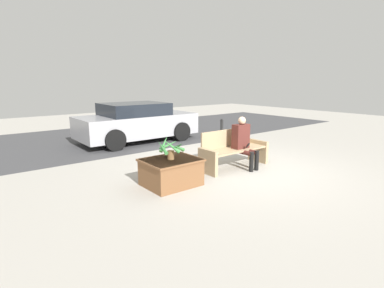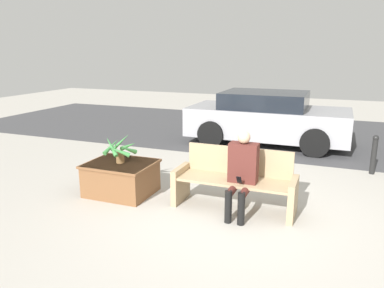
# 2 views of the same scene
# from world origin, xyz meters

# --- Properties ---
(ground_plane) EXTENTS (30.00, 30.00, 0.00)m
(ground_plane) POSITION_xyz_m (0.00, 0.00, 0.00)
(ground_plane) COLOR #ADA89E
(road_surface) EXTENTS (20.00, 6.00, 0.01)m
(road_surface) POSITION_xyz_m (0.00, 6.07, 0.00)
(road_surface) COLOR #424244
(road_surface) RESTS_ON ground_plane
(bench) EXTENTS (1.85, 0.60, 0.91)m
(bench) POSITION_xyz_m (-0.06, 0.35, 0.43)
(bench) COLOR tan
(bench) RESTS_ON ground_plane
(person_seated) EXTENTS (0.42, 0.60, 1.25)m
(person_seated) POSITION_xyz_m (0.09, 0.16, 0.69)
(person_seated) COLOR #51231E
(person_seated) RESTS_ON ground_plane
(planter_box) EXTENTS (1.10, 0.92, 0.55)m
(planter_box) POSITION_xyz_m (-2.00, 0.21, 0.29)
(planter_box) COLOR brown
(planter_box) RESTS_ON ground_plane
(potted_plant) EXTENTS (0.51, 0.56, 0.47)m
(potted_plant) POSITION_xyz_m (-2.00, 0.21, 0.78)
(potted_plant) COLOR brown
(potted_plant) RESTS_ON planter_box
(parked_car) EXTENTS (4.02, 1.98, 1.35)m
(parked_car) POSITION_xyz_m (-0.38, 4.66, 0.68)
(parked_car) COLOR #99999E
(parked_car) RESTS_ON ground_plane
(bollard_post) EXTENTS (0.11, 0.11, 0.78)m
(bollard_post) POSITION_xyz_m (2.05, 2.92, 0.41)
(bollard_post) COLOR black
(bollard_post) RESTS_ON ground_plane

